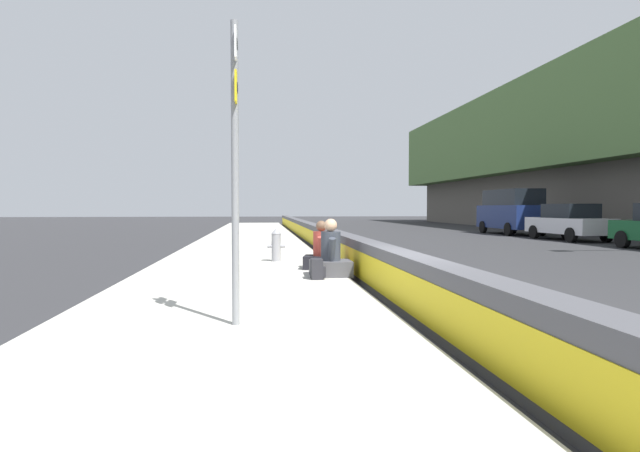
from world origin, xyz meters
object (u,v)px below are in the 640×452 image
at_px(fire_hydrant, 276,244).
at_px(seated_person_foreground, 331,258).
at_px(route_sign_post, 235,151).
at_px(parked_car_fourth, 569,222).
at_px(seated_person_middle, 321,254).
at_px(backpack, 317,269).
at_px(parked_car_midline, 511,211).

relative_size(fire_hydrant, seated_person_foreground, 0.75).
bearing_deg(route_sign_post, parked_car_fourth, -41.60).
relative_size(route_sign_post, seated_person_middle, 3.27).
distance_m(seated_person_middle, parked_car_fourth, 17.04).
relative_size(route_sign_post, seated_person_foreground, 3.07).
bearing_deg(seated_person_middle, route_sign_post, 163.04).
bearing_deg(parked_car_fourth, fire_hydrant, 123.48).
distance_m(fire_hydrant, backpack, 3.55).
relative_size(fire_hydrant, parked_car_midline, 0.17).
distance_m(backpack, parked_car_fourth, 18.40).
bearing_deg(seated_person_foreground, parked_car_fourth, -46.54).
height_order(fire_hydrant, backpack, fire_hydrant).
xyz_separation_m(seated_person_foreground, parked_car_fourth, (12.28, -12.96, 0.36)).
height_order(route_sign_post, backpack, route_sign_post).
distance_m(route_sign_post, seated_person_middle, 6.05).
bearing_deg(parked_car_midline, parked_car_fourth, -179.17).
bearing_deg(parked_car_midline, seated_person_middle, 141.85).
height_order(route_sign_post, seated_person_middle, route_sign_post).
bearing_deg(backpack, parked_car_midline, -36.01).
height_order(seated_person_foreground, parked_car_midline, parked_car_midline).
bearing_deg(route_sign_post, seated_person_middle, -16.96).
xyz_separation_m(fire_hydrant, seated_person_middle, (-1.76, -0.98, -0.10)).
bearing_deg(backpack, parked_car_fourth, -46.25).
relative_size(seated_person_foreground, backpack, 2.93).
distance_m(route_sign_post, backpack, 4.49).
xyz_separation_m(fire_hydrant, backpack, (-3.48, -0.69, -0.25)).
distance_m(route_sign_post, seated_person_foreground, 4.91).
height_order(fire_hydrant, parked_car_fourth, parked_car_fourth).
bearing_deg(parked_car_fourth, route_sign_post, 138.40).
relative_size(seated_person_foreground, seated_person_middle, 1.07).
relative_size(seated_person_middle, parked_car_fourth, 0.24).
height_order(route_sign_post, fire_hydrant, route_sign_post).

